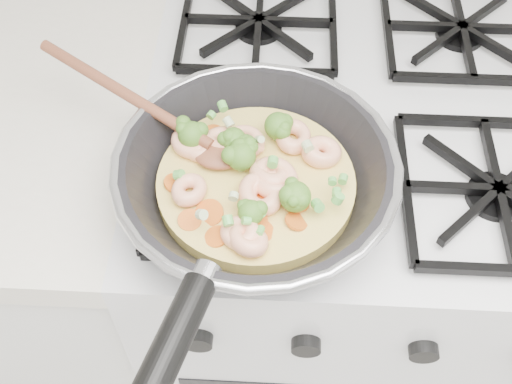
{
  "coord_description": "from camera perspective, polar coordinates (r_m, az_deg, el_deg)",
  "views": [
    {
      "loc": [
        -0.11,
        1.09,
        1.51
      ],
      "look_at": [
        -0.14,
        1.52,
        0.93
      ],
      "focal_mm": 44.02,
      "sensor_mm": 36.0,
      "label": 1
    }
  ],
  "objects": [
    {
      "name": "stove",
      "position": [
        1.22,
        6.91,
        -6.85
      ],
      "size": [
        0.6,
        0.6,
        0.92
      ],
      "color": "white",
      "rests_on": "ground"
    },
    {
      "name": "skillet",
      "position": [
        0.7,
        -0.29,
        1.19
      ],
      "size": [
        0.43,
        0.5,
        0.09
      ],
      "rotation": [
        0.0,
        0.0,
        -0.43
      ],
      "color": "black",
      "rests_on": "stove"
    }
  ]
}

